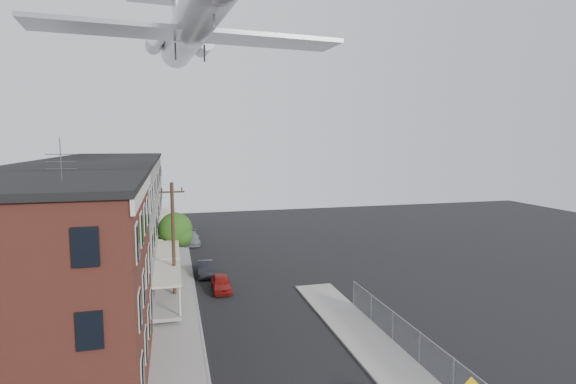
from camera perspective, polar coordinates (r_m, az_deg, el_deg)
name	(u,v)px	position (r m, az deg, el deg)	size (l,w,h in m)	color
sidewalk_left	(176,278)	(41.14, -14.07, -10.52)	(3.00, 62.00, 0.12)	gray
sidewalk_right	(385,359)	(26.87, 12.20, -20.02)	(3.00, 26.00, 0.12)	gray
curb_left	(193,276)	(41.17, -12.02, -10.44)	(0.15, 62.00, 0.14)	gray
curb_right	(360,362)	(26.30, 9.19, -20.55)	(0.15, 26.00, 0.14)	gray
corner_building	(31,290)	(24.26, -29.81, -10.75)	(10.31, 12.30, 12.15)	black
row_house_a	(75,245)	(33.22, -25.46, -6.05)	(11.98, 7.00, 10.30)	slate
row_house_b	(92,225)	(39.99, -23.58, -3.90)	(11.98, 7.00, 10.30)	slate
row_house_c	(105,212)	(46.82, -22.26, -2.38)	(11.98, 7.00, 10.30)	slate
row_house_d	(114,202)	(53.69, -21.28, -1.24)	(11.98, 7.00, 10.30)	slate
row_house_e	(120,195)	(60.60, -20.52, -0.36)	(11.98, 7.00, 10.30)	slate
chainlink_fence	(420,348)	(26.35, 16.36, -18.45)	(0.06, 18.06, 1.90)	gray
utility_pole	(173,241)	(34.16, -14.35, -6.05)	(1.80, 0.26, 9.00)	black
street_tree	(177,231)	(44.13, -13.95, -4.81)	(3.22, 3.20, 5.20)	black
car_near	(221,283)	(37.12, -8.49, -11.35)	(1.51, 3.76, 1.28)	maroon
car_mid	(205,268)	(41.34, -10.43, -9.53)	(1.32, 3.79, 1.25)	black
car_far	(191,238)	(53.67, -12.19, -5.78)	(1.87, 4.59, 1.33)	gray
airplane	(190,27)	(36.80, -12.33, 19.75)	(22.17, 25.31, 7.31)	silver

